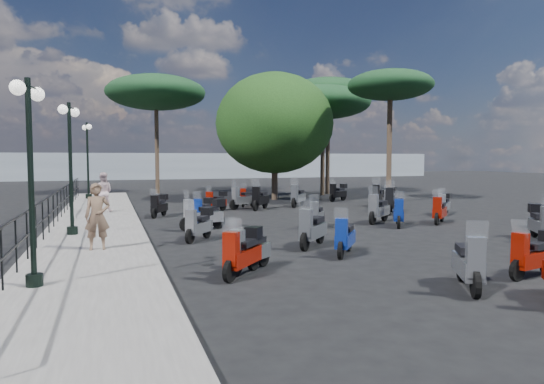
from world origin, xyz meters
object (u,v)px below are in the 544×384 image
object	(u,v)px
scooter_1	(249,252)
scooter_13	(345,238)
scooter_3	(203,215)
pine_0	(328,93)
scooter_0	(242,253)
scooter_23	(338,193)
scooter_10	(244,199)
pine_2	(156,93)
scooter_2	(199,225)
pine_1	(323,102)
pine_3	(390,86)
scooter_7	(312,230)
scooter_11	(245,198)
scooter_16	(260,199)
scooter_9	(203,211)
scooter_20	(541,223)
lamp_post_2	(88,155)
lamp_post_0	(31,169)
scooter_22	(390,201)
scooter_17	(298,197)
scooter_21	(439,211)
broadleaf_tree	(275,123)
lamp_post_1	(70,160)
scooter_27	(444,205)
scooter_18	(534,255)
scooter_8	(316,216)
woman	(97,216)
scooter_29	(378,196)
scooter_5	(216,202)
pedestrian_far	(103,192)
scooter_4	(159,206)
scooter_6	(469,265)
scooter_14	(398,213)
scooter_15	(378,210)

from	to	relation	value
scooter_1	scooter_13	size ratio (longest dim) A/B	0.93
scooter_3	pine_0	xyz separation A→B (m)	(11.01, 13.68, 6.24)
scooter_0	scooter_23	xyz separation A→B (m)	(9.68, 15.12, 0.01)
scooter_1	scooter_3	distance (m)	6.26
scooter_10	pine_2	world-z (taller)	pine_2
scooter_2	pine_2	distance (m)	20.93
pine_1	pine_3	size ratio (longest dim) A/B	1.01
scooter_0	scooter_1	distance (m)	0.42
scooter_0	scooter_7	bearing A→B (deg)	-95.95
scooter_11	scooter_16	world-z (taller)	scooter_16
scooter_9	scooter_13	xyz separation A→B (m)	(2.22, -7.20, -0.02)
scooter_0	scooter_20	world-z (taller)	scooter_20
lamp_post_2	scooter_7	world-z (taller)	lamp_post_2
scooter_23	scooter_9	bearing A→B (deg)	96.00
scooter_16	pine_3	size ratio (longest dim) A/B	0.21
scooter_0	scooter_1	world-z (taller)	scooter_0
lamp_post_0	scooter_13	distance (m)	7.20
scooter_10	scooter_22	bearing A→B (deg)	-148.41
scooter_0	scooter_17	xyz separation A→B (m)	(6.35, 12.91, 0.02)
scooter_21	broadleaf_tree	world-z (taller)	broadleaf_tree
lamp_post_1	scooter_27	world-z (taller)	lamp_post_1
scooter_18	scooter_23	world-z (taller)	scooter_23
scooter_18	scooter_22	size ratio (longest dim) A/B	0.94
scooter_9	scooter_23	xyz separation A→B (m)	(8.93, 6.69, 0.03)
lamp_post_1	scooter_8	xyz separation A→B (m)	(7.83, -0.27, -1.95)
woman	scooter_27	bearing A→B (deg)	16.07
lamp_post_0	broadleaf_tree	distance (m)	20.38
scooter_1	scooter_2	bearing A→B (deg)	-36.74
scooter_7	scooter_29	size ratio (longest dim) A/B	0.98
woman	scooter_5	world-z (taller)	woman
scooter_7	pine_1	xyz separation A→B (m)	(8.09, 17.05, 5.55)
scooter_8	scooter_27	bearing A→B (deg)	-131.28
scooter_7	scooter_27	xyz separation A→B (m)	(8.28, 5.08, -0.03)
woman	scooter_17	world-z (taller)	woman
pedestrian_far	scooter_4	size ratio (longest dim) A/B	1.21
pedestrian_far	scooter_6	size ratio (longest dim) A/B	1.09
scooter_18	broadleaf_tree	world-z (taller)	broadleaf_tree
scooter_9	scooter_21	size ratio (longest dim) A/B	1.02
lamp_post_2	woman	bearing A→B (deg)	-102.54
scooter_21	pine_2	world-z (taller)	pine_2
scooter_3	lamp_post_0	bearing A→B (deg)	129.26
scooter_6	pine_2	world-z (taller)	pine_2
lamp_post_0	scooter_18	xyz separation A→B (m)	(9.44, -1.88, -1.78)
scooter_0	scooter_13	distance (m)	3.22
scooter_2	scooter_14	xyz separation A→B (m)	(7.24, 0.71, 0.03)
pedestrian_far	scooter_15	world-z (taller)	pedestrian_far
scooter_4	broadleaf_tree	size ratio (longest dim) A/B	0.19
scooter_22	scooter_18	bearing A→B (deg)	108.13
scooter_15	pine_2	distance (m)	20.30
scooter_7	pine_0	size ratio (longest dim) A/B	0.18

